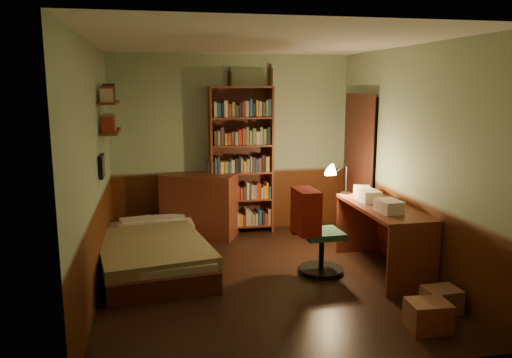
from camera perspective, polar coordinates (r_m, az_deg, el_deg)
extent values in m
cube|color=black|center=(5.78, 0.51, -11.34)|extent=(3.50, 4.00, 0.02)
cube|color=silver|center=(5.38, 0.56, 15.52)|extent=(3.50, 4.00, 0.02)
cube|color=#8EA581|center=(7.38, -2.77, 4.00)|extent=(3.50, 0.02, 2.60)
cube|color=#8EA581|center=(5.34, -18.25, 0.92)|extent=(0.02, 4.00, 2.60)
cube|color=#8EA581|center=(6.04, 17.09, 2.06)|extent=(0.02, 4.00, 2.60)
cube|color=#8EA581|center=(3.52, 7.46, -3.46)|extent=(3.50, 0.02, 2.60)
cube|color=black|center=(7.22, 11.76, 1.24)|extent=(0.06, 0.90, 2.00)
cube|color=#3C1A13|center=(7.21, 11.51, 1.23)|extent=(0.02, 0.98, 2.08)
cube|color=#677448|center=(6.15, -11.75, -6.95)|extent=(1.38, 2.25, 0.63)
cube|color=#602919|center=(7.23, -6.47, -2.99)|extent=(1.15, 0.89, 0.91)
cube|color=#B2B2B7|center=(7.27, -4.56, 1.41)|extent=(0.29, 0.23, 0.15)
cube|color=#602919|center=(7.27, -1.70, 2.10)|extent=(0.92, 0.29, 2.15)
cylinder|color=black|center=(7.28, -3.03, 11.38)|extent=(0.06, 0.06, 0.20)
cylinder|color=black|center=(7.39, 1.68, 11.56)|extent=(0.08, 0.08, 0.25)
cube|color=#602919|center=(6.03, 14.25, -6.65)|extent=(0.61, 1.47, 0.79)
cube|color=silver|center=(6.44, 12.00, -1.34)|extent=(0.28, 0.32, 0.11)
cone|color=black|center=(6.46, 10.31, 0.90)|extent=(0.21, 0.21, 0.58)
cube|color=#255239|center=(5.83, 7.54, -6.43)|extent=(0.46, 0.41, 0.90)
cube|color=#A11E16|center=(5.52, 9.44, 0.03)|extent=(0.32, 0.47, 0.50)
cube|color=#602919|center=(6.38, -16.25, 5.25)|extent=(0.20, 0.90, 0.03)
cube|color=#602919|center=(6.36, -16.41, 8.39)|extent=(0.20, 0.90, 0.03)
cube|color=black|center=(5.93, -17.21, 1.41)|extent=(0.04, 0.32, 0.26)
cube|color=brown|center=(4.85, 19.07, -14.57)|extent=(0.38, 0.31, 0.27)
cube|color=brown|center=(5.27, 20.42, -12.80)|extent=(0.33, 0.28, 0.23)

